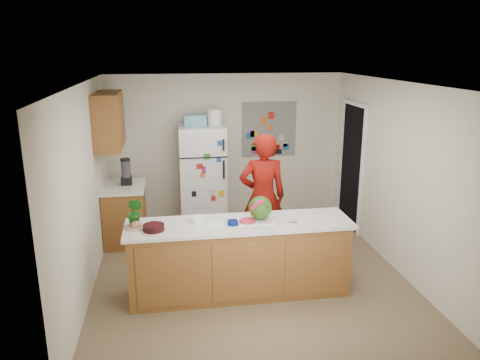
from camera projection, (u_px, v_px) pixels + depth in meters
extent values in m
cube|color=brown|center=(248.00, 273.00, 6.28)|extent=(4.00, 4.50, 0.02)
cube|color=beige|center=(226.00, 147.00, 8.08)|extent=(4.00, 0.02, 2.50)
cube|color=beige|center=(85.00, 191.00, 5.63)|extent=(0.02, 4.50, 2.50)
cube|color=beige|center=(397.00, 177.00, 6.24)|extent=(0.02, 4.50, 2.50)
cube|color=white|center=(249.00, 82.00, 5.59)|extent=(4.00, 4.50, 0.02)
cube|color=black|center=(352.00, 167.00, 7.67)|extent=(0.03, 0.85, 2.04)
cube|color=brown|center=(239.00, 260.00, 5.65)|extent=(2.60, 0.62, 0.88)
cube|color=silver|center=(239.00, 224.00, 5.52)|extent=(2.68, 0.70, 0.04)
cube|color=brown|center=(125.00, 215.00, 7.19)|extent=(0.60, 0.80, 0.86)
cube|color=silver|center=(123.00, 187.00, 7.06)|extent=(0.64, 0.84, 0.04)
cube|color=brown|center=(109.00, 121.00, 6.72)|extent=(0.35, 1.00, 0.80)
cube|color=silver|center=(202.00, 176.00, 7.76)|extent=(0.75, 0.70, 1.70)
cube|color=#5999B2|center=(195.00, 120.00, 7.49)|extent=(0.35, 0.28, 0.18)
cube|color=slate|center=(269.00, 129.00, 8.09)|extent=(0.95, 0.01, 0.95)
imported|color=maroon|center=(263.00, 197.00, 6.50)|extent=(0.66, 0.43, 1.81)
cylinder|color=black|center=(126.00, 172.00, 7.08)|extent=(0.14, 0.14, 0.38)
cube|color=silver|center=(255.00, 220.00, 5.58)|extent=(0.45, 0.35, 0.01)
sphere|color=#23520E|center=(260.00, 208.00, 5.57)|extent=(0.28, 0.28, 0.28)
cylinder|color=red|center=(247.00, 221.00, 5.51)|extent=(0.18, 0.18, 0.02)
cylinder|color=black|center=(154.00, 227.00, 5.27)|extent=(0.31, 0.31, 0.07)
cylinder|color=silver|center=(197.00, 219.00, 5.54)|extent=(0.18, 0.18, 0.06)
cylinder|color=#02115A|center=(233.00, 223.00, 5.45)|extent=(0.13, 0.13, 0.05)
cylinder|color=beige|center=(136.00, 227.00, 5.36)|extent=(0.29, 0.29, 0.02)
cube|color=white|center=(216.00, 224.00, 5.45)|extent=(0.20, 0.18, 0.02)
cube|color=gray|center=(293.00, 223.00, 5.50)|extent=(0.10, 0.08, 0.01)
imported|color=#1A4810|center=(135.00, 212.00, 5.34)|extent=(0.25, 0.24, 0.35)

